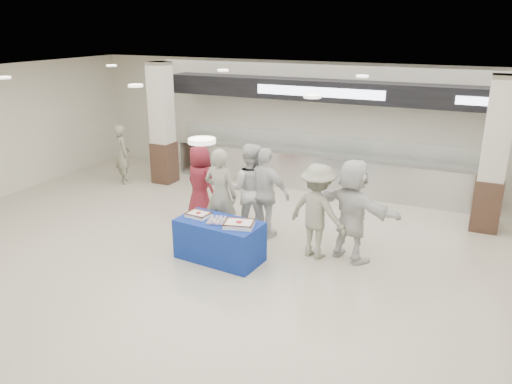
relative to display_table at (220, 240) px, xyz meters
The scene contains 15 objects.
ground 0.84m from the display_table, 59.42° to the right, with size 14.00×14.00×0.00m, color beige.
serving_line 4.83m from the display_table, 85.33° to the left, with size 8.70×0.85×2.80m.
column_left 5.20m from the display_table, 135.53° to the left, with size 0.55×0.55×3.20m.
column_right 5.76m from the display_table, 38.99° to the left, with size 0.55×0.55×3.20m.
display_table is the anchor object (origin of this frame).
sheet_cake_left 0.62m from the display_table, behind, with size 0.44×0.36×0.09m.
sheet_cake_right 0.62m from the display_table, ahead, with size 0.58×0.50×0.10m.
cupcake_tray 0.41m from the display_table, 100.02° to the right, with size 0.43×0.37×0.06m.
civilian_maroon 2.05m from the display_table, 130.04° to the left, with size 0.83×0.54×1.69m, color maroon.
soldier_a 1.04m from the display_table, 116.15° to the left, with size 0.69×0.45×1.88m, color gray.
chef_tall 1.48m from the display_table, 91.24° to the left, with size 0.92×0.71×1.88m, color silver.
chef_short 1.44m from the display_table, 74.97° to the left, with size 1.08×0.45×1.85m, color silver.
soldier_b 1.86m from the display_table, 28.92° to the left, with size 1.15×0.66×1.78m, color gray.
civilian_white 2.46m from the display_table, 24.92° to the left, with size 1.76×0.56×1.90m, color silver.
soldier_bg 5.48m from the display_table, 146.63° to the left, with size 0.58×0.38×1.60m, color gray.
Camera 1 is at (3.68, -6.64, 4.14)m, focal length 35.00 mm.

